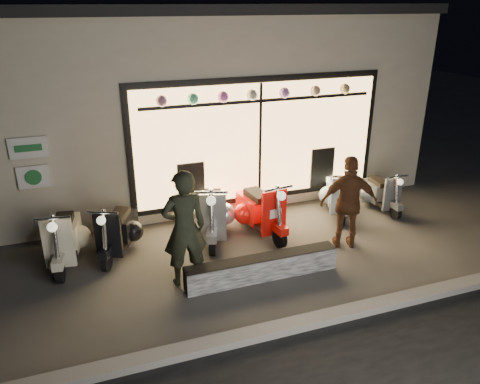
% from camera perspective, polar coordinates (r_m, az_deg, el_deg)
% --- Properties ---
extents(ground, '(40.00, 40.00, 0.00)m').
position_cam_1_polar(ground, '(8.45, 2.08, -7.98)').
color(ground, '#383533').
rests_on(ground, ground).
extents(kerb, '(40.00, 0.25, 0.12)m').
position_cam_1_polar(kerb, '(6.91, 8.38, -15.37)').
color(kerb, slate).
rests_on(kerb, ground).
extents(shop_building, '(10.20, 6.23, 4.20)m').
position_cam_1_polar(shop_building, '(12.26, -6.51, 12.04)').
color(shop_building, beige).
rests_on(shop_building, ground).
extents(graffiti_barrier, '(2.59, 0.28, 0.40)m').
position_cam_1_polar(graffiti_barrier, '(7.78, 2.71, -9.19)').
color(graffiti_barrier, black).
rests_on(graffiti_barrier, ground).
extents(scooter_silver, '(0.84, 1.61, 1.15)m').
position_cam_1_polar(scooter_silver, '(9.08, -3.33, -2.45)').
color(scooter_silver, black).
rests_on(scooter_silver, ground).
extents(scooter_red, '(0.63, 1.57, 1.12)m').
position_cam_1_polar(scooter_red, '(9.24, 2.26, -2.07)').
color(scooter_red, black).
rests_on(scooter_red, ground).
extents(scooter_black, '(0.84, 1.40, 1.02)m').
position_cam_1_polar(scooter_black, '(8.80, -14.52, -4.40)').
color(scooter_black, black).
rests_on(scooter_black, ground).
extents(scooter_cream, '(0.62, 1.52, 1.08)m').
position_cam_1_polar(scooter_cream, '(8.78, -20.57, -5.06)').
color(scooter_cream, black).
rests_on(scooter_cream, ground).
extents(scooter_blue, '(0.80, 1.37, 0.99)m').
position_cam_1_polar(scooter_blue, '(10.32, 11.84, -0.15)').
color(scooter_blue, black).
rests_on(scooter_blue, ground).
extents(scooter_grey, '(0.41, 1.25, 0.90)m').
position_cam_1_polar(scooter_grey, '(10.72, 16.56, 0.03)').
color(scooter_grey, black).
rests_on(scooter_grey, ground).
extents(man, '(0.71, 0.47, 1.93)m').
position_cam_1_polar(man, '(7.36, -6.80, -4.44)').
color(man, black).
rests_on(man, ground).
extents(woman, '(1.11, 0.75, 1.75)m').
position_cam_1_polar(woman, '(8.66, 13.13, -1.29)').
color(woman, '#542F1A').
rests_on(woman, ground).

